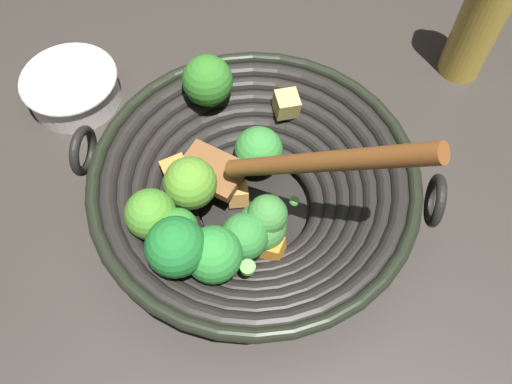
% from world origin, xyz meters
% --- Properties ---
extents(ground_plane, '(4.00, 4.00, 0.00)m').
position_xyz_m(ground_plane, '(0.00, 0.00, 0.00)').
color(ground_plane, '#332D28').
extents(wok, '(0.34, 0.34, 0.23)m').
position_xyz_m(wok, '(-0.00, -0.01, 0.06)').
color(wok, black).
rests_on(wok, ground).
extents(cooking_oil_bottle, '(0.06, 0.06, 0.26)m').
position_xyz_m(cooking_oil_bottle, '(0.04, 0.35, 0.11)').
color(cooking_oil_bottle, gold).
rests_on(cooking_oil_bottle, ground).
extents(prep_bowl, '(0.12, 0.12, 0.04)m').
position_xyz_m(prep_bowl, '(-0.28, -0.04, 0.02)').
color(prep_bowl, silver).
rests_on(prep_bowl, ground).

